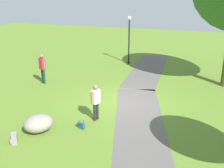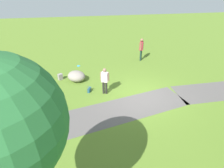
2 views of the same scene
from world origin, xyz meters
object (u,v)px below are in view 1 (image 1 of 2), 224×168
(lamp_post, at_px, (129,35))
(man_near_boulder, at_px, (42,66))
(backpack_by_boulder, at_px, (14,139))
(woman_with_handbag, at_px, (96,100))
(lawn_boulder, at_px, (38,123))
(handbag_on_grass, at_px, (81,125))

(lamp_post, bearing_deg, man_near_boulder, -32.10)
(backpack_by_boulder, bearing_deg, woman_with_handbag, 141.18)
(lamp_post, distance_m, lawn_boulder, 10.98)
(lawn_boulder, distance_m, man_near_boulder, 5.81)
(woman_with_handbag, height_order, backpack_by_boulder, woman_with_handbag)
(lamp_post, relative_size, handbag_on_grass, 9.63)
(handbag_on_grass, height_order, backpack_by_boulder, backpack_by_boulder)
(lawn_boulder, distance_m, backpack_by_boulder, 1.13)
(woman_with_handbag, relative_size, backpack_by_boulder, 3.99)
(man_near_boulder, relative_size, backpack_by_boulder, 4.40)
(man_near_boulder, bearing_deg, lamp_post, 147.90)
(handbag_on_grass, bearing_deg, backpack_by_boulder, -46.14)
(lamp_post, height_order, lawn_boulder, lamp_post)
(woman_with_handbag, xyz_separation_m, handbag_on_grass, (0.89, -0.30, -0.78))
(woman_with_handbag, bearing_deg, lawn_boulder, -47.95)
(man_near_boulder, bearing_deg, backpack_by_boulder, 21.94)
(lawn_boulder, distance_m, woman_with_handbag, 2.49)
(man_near_boulder, xyz_separation_m, handbag_on_grass, (4.30, 4.32, -0.89))
(backpack_by_boulder, bearing_deg, handbag_on_grass, 133.86)
(lamp_post, distance_m, backpack_by_boulder, 12.08)
(lawn_boulder, relative_size, handbag_on_grass, 4.29)
(lamp_post, relative_size, lawn_boulder, 2.24)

